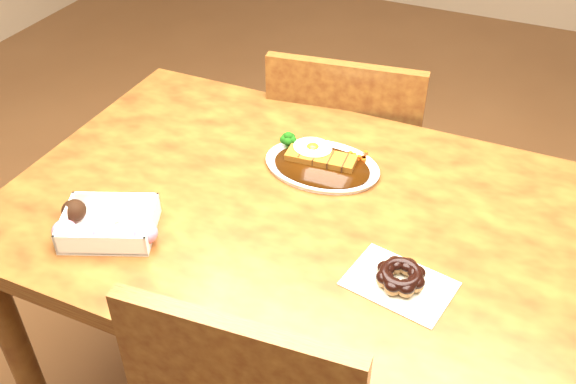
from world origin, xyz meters
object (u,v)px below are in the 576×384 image
at_px(table, 299,244).
at_px(chair_far, 347,167).
at_px(donut_box, 106,223).
at_px(pon_de_ring, 400,277).
at_px(katsu_curry_plate, 321,162).

xyz_separation_m(table, chair_far, (-0.08, 0.54, -0.17)).
height_order(donut_box, pon_de_ring, donut_box).
relative_size(chair_far, katsu_curry_plate, 3.43).
bearing_deg(katsu_curry_plate, table, -84.50).
bearing_deg(pon_de_ring, chair_far, 115.97).
height_order(katsu_curry_plate, donut_box, katsu_curry_plate).
relative_size(table, pon_de_ring, 5.96).
distance_m(katsu_curry_plate, pon_de_ring, 0.38).
relative_size(table, donut_box, 5.67).
height_order(chair_far, katsu_curry_plate, chair_far).
bearing_deg(donut_box, chair_far, 72.95).
bearing_deg(table, pon_de_ring, -26.67).
bearing_deg(chair_far, katsu_curry_plate, 90.85).
bearing_deg(table, katsu_curry_plate, 95.50).
relative_size(table, chair_far, 1.38).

